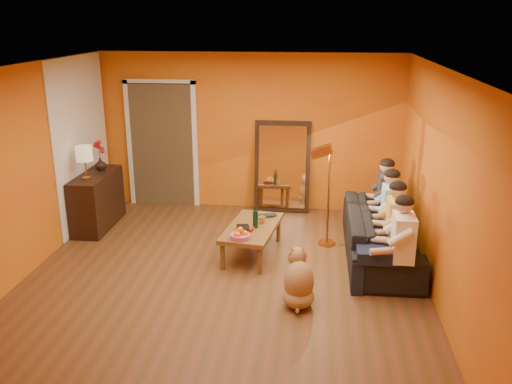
# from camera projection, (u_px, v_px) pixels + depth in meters

# --- Properties ---
(room_shell) EXTENTS (5.00, 5.50, 2.60)m
(room_shell) POSITION_uv_depth(u_px,v_px,m) (227.00, 171.00, 6.74)
(room_shell) COLOR brown
(room_shell) RESTS_ON ground
(white_accent) EXTENTS (0.02, 1.90, 2.58)m
(white_accent) POSITION_uv_depth(u_px,v_px,m) (82.00, 142.00, 8.31)
(white_accent) COLOR white
(white_accent) RESTS_ON wall_left
(doorway_recess) EXTENTS (1.06, 0.30, 2.10)m
(doorway_recess) POSITION_uv_depth(u_px,v_px,m) (164.00, 144.00, 9.30)
(doorway_recess) COLOR #3F2D19
(doorway_recess) RESTS_ON floor
(door_jamb_left) EXTENTS (0.08, 0.06, 2.20)m
(door_jamb_left) POSITION_uv_depth(u_px,v_px,m) (130.00, 145.00, 9.25)
(door_jamb_left) COLOR white
(door_jamb_left) RESTS_ON wall_back
(door_jamb_right) EXTENTS (0.08, 0.06, 2.20)m
(door_jamb_right) POSITION_uv_depth(u_px,v_px,m) (195.00, 146.00, 9.13)
(door_jamb_right) COLOR white
(door_jamb_right) RESTS_ON wall_back
(door_header) EXTENTS (1.22, 0.06, 0.08)m
(door_header) POSITION_uv_depth(u_px,v_px,m) (159.00, 82.00, 8.86)
(door_header) COLOR white
(door_header) RESTS_ON wall_back
(mirror_frame) EXTENTS (0.92, 0.27, 1.51)m
(mirror_frame) POSITION_uv_depth(u_px,v_px,m) (282.00, 167.00, 8.99)
(mirror_frame) COLOR black
(mirror_frame) RESTS_ON floor
(mirror_glass) EXTENTS (0.78, 0.21, 1.35)m
(mirror_glass) POSITION_uv_depth(u_px,v_px,m) (282.00, 167.00, 8.95)
(mirror_glass) COLOR white
(mirror_glass) RESTS_ON mirror_frame
(sideboard) EXTENTS (0.44, 1.18, 0.85)m
(sideboard) POSITION_uv_depth(u_px,v_px,m) (97.00, 201.00, 8.37)
(sideboard) COLOR black
(sideboard) RESTS_ON floor
(table_lamp) EXTENTS (0.24, 0.24, 0.51)m
(table_lamp) POSITION_uv_depth(u_px,v_px,m) (85.00, 163.00, 7.87)
(table_lamp) COLOR beige
(table_lamp) RESTS_ON sideboard
(sofa) EXTENTS (2.28, 0.89, 0.67)m
(sofa) POSITION_uv_depth(u_px,v_px,m) (380.00, 234.00, 7.32)
(sofa) COLOR black
(sofa) RESTS_ON floor
(coffee_table) EXTENTS (0.79, 1.30, 0.42)m
(coffee_table) POSITION_uv_depth(u_px,v_px,m) (252.00, 240.00, 7.44)
(coffee_table) COLOR brown
(coffee_table) RESTS_ON floor
(floor_lamp) EXTENTS (0.31, 0.26, 1.44)m
(floor_lamp) POSITION_uv_depth(u_px,v_px,m) (328.00, 197.00, 7.60)
(floor_lamp) COLOR #B77A35
(floor_lamp) RESTS_ON floor
(dog) EXTENTS (0.47, 0.63, 0.67)m
(dog) POSITION_uv_depth(u_px,v_px,m) (299.00, 277.00, 6.12)
(dog) COLOR #A9774C
(dog) RESTS_ON floor
(person_far_left) EXTENTS (0.70, 0.44, 1.22)m
(person_far_left) POSITION_uv_depth(u_px,v_px,m) (402.00, 245.00, 6.28)
(person_far_left) COLOR white
(person_far_left) RESTS_ON sofa
(person_mid_left) EXTENTS (0.70, 0.44, 1.22)m
(person_mid_left) POSITION_uv_depth(u_px,v_px,m) (396.00, 228.00, 6.80)
(person_mid_left) COLOR gold
(person_mid_left) RESTS_ON sofa
(person_mid_right) EXTENTS (0.70, 0.44, 1.22)m
(person_mid_right) POSITION_uv_depth(u_px,v_px,m) (391.00, 213.00, 7.32)
(person_mid_right) COLOR #9CD6F2
(person_mid_right) RESTS_ON sofa
(person_far_right) EXTENTS (0.70, 0.44, 1.22)m
(person_far_right) POSITION_uv_depth(u_px,v_px,m) (386.00, 200.00, 7.84)
(person_far_right) COLOR #323136
(person_far_right) RESTS_ON sofa
(fruit_bowl) EXTENTS (0.26, 0.26, 0.16)m
(fruit_bowl) POSITION_uv_depth(u_px,v_px,m) (240.00, 233.00, 6.93)
(fruit_bowl) COLOR #C74682
(fruit_bowl) RESTS_ON coffee_table
(wine_bottle) EXTENTS (0.07, 0.07, 0.31)m
(wine_bottle) POSITION_uv_depth(u_px,v_px,m) (255.00, 217.00, 7.27)
(wine_bottle) COLOR black
(wine_bottle) RESTS_ON coffee_table
(tumbler) EXTENTS (0.13, 0.13, 0.10)m
(tumbler) POSITION_uv_depth(u_px,v_px,m) (262.00, 220.00, 7.46)
(tumbler) COLOR #B27F3F
(tumbler) RESTS_ON coffee_table
(laptop) EXTENTS (0.36, 0.31, 0.02)m
(laptop) POSITION_uv_depth(u_px,v_px,m) (268.00, 217.00, 7.68)
(laptop) COLOR black
(laptop) RESTS_ON coffee_table
(book_lower) EXTENTS (0.19, 0.24, 0.02)m
(book_lower) POSITION_uv_depth(u_px,v_px,m) (237.00, 230.00, 7.20)
(book_lower) COLOR black
(book_lower) RESTS_ON coffee_table
(book_mid) EXTENTS (0.26, 0.30, 0.02)m
(book_mid) POSITION_uv_depth(u_px,v_px,m) (238.00, 229.00, 7.20)
(book_mid) COLOR #AE1813
(book_mid) RESTS_ON book_lower
(book_upper) EXTENTS (0.20, 0.25, 0.02)m
(book_upper) POSITION_uv_depth(u_px,v_px,m) (237.00, 228.00, 7.18)
(book_upper) COLOR black
(book_upper) RESTS_ON book_mid
(vase) EXTENTS (0.18, 0.18, 0.19)m
(vase) POSITION_uv_depth(u_px,v_px,m) (100.00, 164.00, 8.44)
(vase) COLOR black
(vase) RESTS_ON sideboard
(flowers) EXTENTS (0.17, 0.17, 0.48)m
(flowers) POSITION_uv_depth(u_px,v_px,m) (99.00, 147.00, 8.36)
(flowers) COLOR #AE1813
(flowers) RESTS_ON vase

